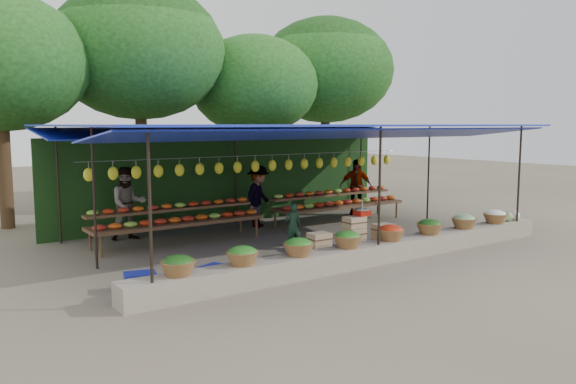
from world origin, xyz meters
TOP-DOWN VIEW (x-y plane):
  - ground at (0.00, 0.00)m, footprint 60.00×60.00m
  - stone_curb at (0.00, -2.75)m, footprint 10.60×0.55m
  - stall_canopy at (0.00, 0.07)m, footprint 10.80×6.60m
  - produce_baskets at (-0.10, -2.75)m, footprint 8.98×0.58m
  - netting_backdrop at (0.00, 3.15)m, footprint 10.60×0.06m
  - tree_row at (0.50, 6.09)m, footprint 16.51×5.50m
  - fruit_table_left at (-2.49, 1.35)m, footprint 4.21×0.95m
  - fruit_table_right at (2.51, 1.35)m, footprint 4.21×0.95m
  - crate_counter at (0.41, -1.68)m, footprint 2.36×0.35m
  - weighing_scale at (0.66, -1.68)m, footprint 0.34×0.34m
  - vendor_seated at (-0.58, -0.73)m, footprint 0.43×0.34m
  - customer_left at (-3.33, 2.36)m, footprint 0.96×0.79m
  - customer_mid at (0.22, 2.03)m, footprint 1.27×1.12m
  - customer_right at (3.89, 2.13)m, footprint 1.03×1.01m
  - blue_crate_front at (-4.63, -1.92)m, footprint 0.61×0.51m
  - blue_crate_back at (-3.36, -2.12)m, footprint 0.58×0.50m

SIDE VIEW (x-z plane):
  - ground at x=0.00m, z-range 0.00..0.00m
  - blue_crate_back at x=-3.36m, z-range 0.00..0.29m
  - blue_crate_front at x=-4.63m, z-range 0.00..0.32m
  - stone_curb at x=0.00m, z-range 0.00..0.40m
  - crate_counter at x=0.41m, z-range -0.07..0.70m
  - vendor_seated at x=-0.58m, z-range 0.00..1.04m
  - produce_baskets at x=-0.10m, z-range 0.40..0.73m
  - fruit_table_left at x=-2.49m, z-range 0.14..1.07m
  - fruit_table_right at x=2.51m, z-range 0.14..1.07m
  - customer_mid at x=0.22m, z-range 0.00..1.71m
  - weighing_scale at x=0.66m, z-range 0.68..1.04m
  - customer_right at x=3.89m, z-range 0.00..1.74m
  - customer_left at x=-3.33m, z-range 0.00..1.80m
  - netting_backdrop at x=0.00m, z-range 0.00..2.50m
  - stall_canopy at x=0.00m, z-range 1.27..4.09m
  - tree_row at x=0.50m, z-range 1.14..8.26m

